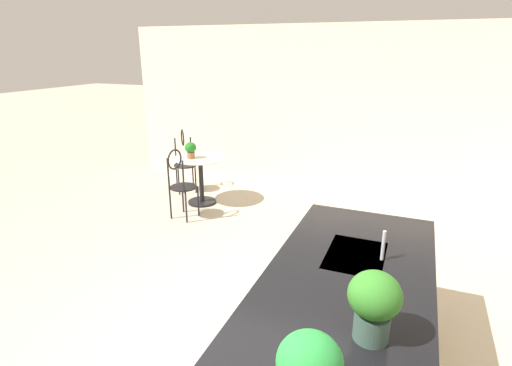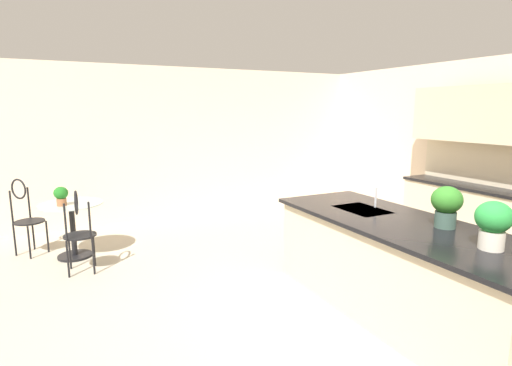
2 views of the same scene
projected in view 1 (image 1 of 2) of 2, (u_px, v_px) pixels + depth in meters
ground_plane at (235, 351)px, 3.24m from camera, size 40.00×40.00×0.00m
wall_left_window at (344, 111)px, 6.55m from camera, size 0.12×7.80×2.70m
kitchen_island at (336, 359)px, 2.53m from camera, size 2.80×1.06×0.92m
bistro_table at (201, 176)px, 6.21m from camera, size 0.80×0.80×0.74m
chair_near_window at (180, 181)px, 5.58m from camera, size 0.50×0.42×1.04m
chair_by_island at (184, 158)px, 6.74m from camera, size 0.54×0.54×1.04m
sink_faucet at (383, 246)px, 2.77m from camera, size 0.02×0.02×0.22m
potted_plant_on_table at (191, 149)px, 6.03m from camera, size 0.18×0.18×0.25m
potted_plant_counter_near at (374, 302)px, 1.98m from camera, size 0.27×0.27×0.37m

